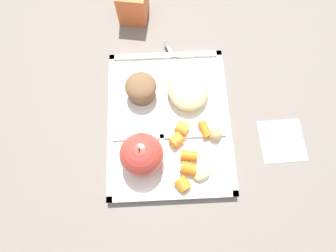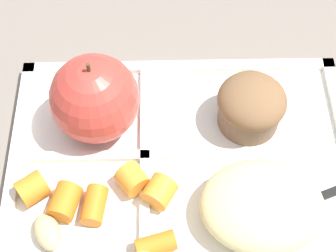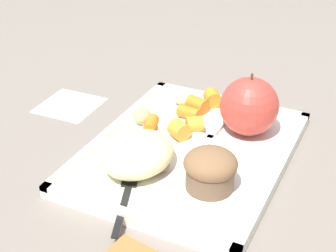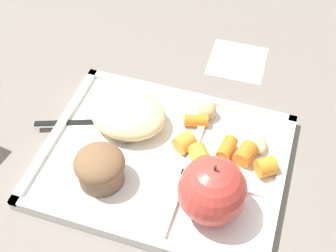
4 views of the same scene
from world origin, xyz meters
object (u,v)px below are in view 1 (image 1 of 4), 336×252
(green_apple, at_px, (142,155))
(milk_carton, at_px, (133,3))
(plastic_fork, at_px, (179,69))
(lunch_tray, at_px, (169,122))
(bran_muffin, at_px, (141,88))

(green_apple, relative_size, milk_carton, 1.16)
(green_apple, bearing_deg, milk_carton, 2.43)
(plastic_fork, height_order, milk_carton, milk_carton)
(plastic_fork, bearing_deg, milk_carton, 31.46)
(lunch_tray, distance_m, green_apple, 0.12)
(lunch_tray, distance_m, milk_carton, 0.32)
(bran_muffin, xyz_separation_m, plastic_fork, (0.06, -0.09, -0.03))
(bran_muffin, distance_m, plastic_fork, 0.11)
(lunch_tray, height_order, green_apple, green_apple)
(green_apple, xyz_separation_m, milk_carton, (0.39, 0.02, -0.01))
(plastic_fork, bearing_deg, green_apple, 157.35)
(lunch_tray, xyz_separation_m, milk_carton, (0.31, 0.08, 0.04))
(bran_muffin, bearing_deg, green_apple, 180.00)
(lunch_tray, relative_size, bran_muffin, 4.96)
(milk_carton, bearing_deg, lunch_tray, -157.17)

